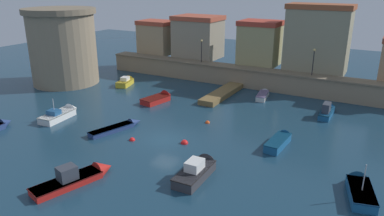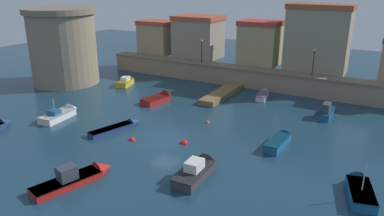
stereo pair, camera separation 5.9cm
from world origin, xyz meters
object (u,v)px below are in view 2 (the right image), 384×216
at_px(moored_boat_1, 79,176).
at_px(moored_boat_6, 120,127).
at_px(mooring_buoy_2, 184,143).
at_px(moored_boat_8, 328,110).
at_px(mooring_buoy_0, 208,123).
at_px(moored_boat_2, 127,81).
at_px(fortress_tower, 63,46).
at_px(moored_boat_10, 62,113).
at_px(mooring_buoy_1, 132,140).
at_px(moored_boat_3, 280,140).
at_px(moored_boat_5, 359,188).
at_px(quay_lamp_1, 314,58).
at_px(moored_boat_7, 160,98).
at_px(moored_boat_4, 263,95).
at_px(quay_lamp_0, 202,47).
at_px(moored_boat_9, 199,169).

bearing_deg(moored_boat_1, moored_boat_6, 39.32).
bearing_deg(mooring_buoy_2, moored_boat_8, 54.98).
bearing_deg(mooring_buoy_0, moored_boat_2, 155.78).
xyz_separation_m(fortress_tower, moored_boat_2, (8.74, 3.70, -5.21)).
bearing_deg(moored_boat_6, moored_boat_10, 109.52).
bearing_deg(fortress_tower, mooring_buoy_1, -28.82).
distance_m(moored_boat_3, moored_boat_6, 16.76).
xyz_separation_m(moored_boat_5, moored_boat_10, (-31.96, 0.44, 0.04)).
xyz_separation_m(quay_lamp_1, moored_boat_6, (-14.99, -22.48, -4.96)).
bearing_deg(quay_lamp_1, moored_boat_10, -135.29).
distance_m(moored_boat_3, moored_boat_7, 18.63).
bearing_deg(moored_boat_2, moored_boat_4, -94.64).
distance_m(quay_lamp_0, moored_boat_5, 35.17).
xyz_separation_m(moored_boat_2, moored_boat_5, (34.43, -15.20, -0.07)).
relative_size(moored_boat_4, moored_boat_5, 0.88).
xyz_separation_m(quay_lamp_0, mooring_buoy_1, (5.01, -24.17, -5.19)).
relative_size(quay_lamp_1, mooring_buoy_0, 6.68).
bearing_deg(mooring_buoy_0, moored_boat_4, 79.35).
relative_size(moored_boat_1, moored_boat_6, 1.08).
height_order(moored_boat_8, mooring_buoy_1, moored_boat_8).
relative_size(moored_boat_4, moored_boat_7, 0.93).
xyz_separation_m(moored_boat_5, mooring_buoy_1, (-20.82, -0.79, -0.42)).
height_order(moored_boat_7, mooring_buoy_0, moored_boat_7).
bearing_deg(quay_lamp_1, moored_boat_4, -142.43).
bearing_deg(quay_lamp_1, moored_boat_2, -162.33).
bearing_deg(moored_boat_7, mooring_buoy_0, -103.12).
distance_m(moored_boat_10, mooring_buoy_2, 16.08).
relative_size(moored_boat_4, mooring_buoy_0, 8.73).
bearing_deg(quay_lamp_0, mooring_buoy_0, -59.88).
height_order(moored_boat_2, moored_boat_6, moored_boat_2).
xyz_separation_m(moored_boat_4, moored_boat_9, (2.31, -22.79, 0.15)).
bearing_deg(moored_boat_10, mooring_buoy_2, -93.30).
bearing_deg(quay_lamp_0, moored_boat_3, -44.49).
bearing_deg(moored_boat_7, mooring_buoy_1, -148.07).
height_order(moored_boat_3, moored_boat_6, moored_boat_3).
distance_m(moored_boat_4, moored_boat_8, 9.35).
height_order(moored_boat_1, moored_boat_10, moored_boat_10).
bearing_deg(moored_boat_5, quay_lamp_1, 6.49).
height_order(moored_boat_5, mooring_buoy_1, moored_boat_5).
xyz_separation_m(quay_lamp_0, moored_boat_2, (-8.59, -8.17, -4.70)).
bearing_deg(moored_boat_7, fortress_tower, 99.19).
distance_m(moored_boat_8, moored_boat_9, 20.97).
bearing_deg(moored_boat_10, moored_boat_4, -49.27).
bearing_deg(quay_lamp_1, moored_boat_8, -62.75).
height_order(moored_boat_1, moored_boat_5, moored_boat_5).
relative_size(moored_boat_2, moored_boat_5, 0.83).
distance_m(moored_boat_1, moored_boat_4, 28.91).
height_order(moored_boat_2, moored_boat_7, moored_boat_2).
height_order(moored_boat_5, moored_boat_8, moored_boat_5).
bearing_deg(moored_boat_5, moored_boat_7, 52.38).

